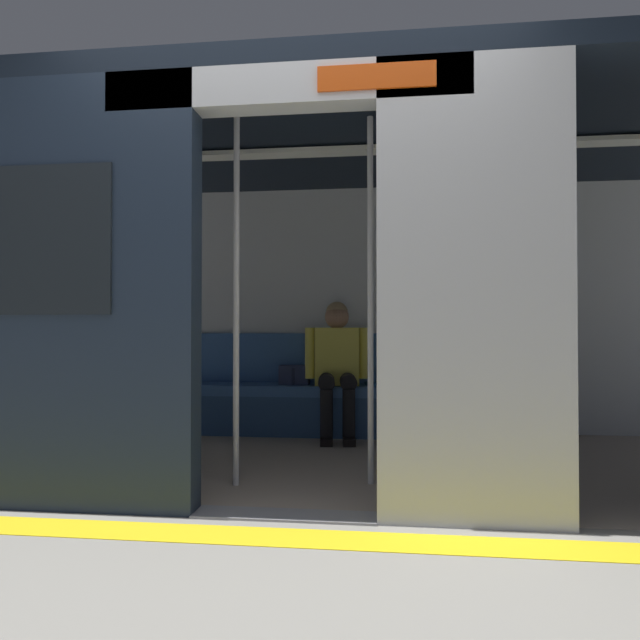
% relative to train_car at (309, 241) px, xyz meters
% --- Properties ---
extents(ground_plane, '(60.00, 60.00, 0.00)m').
position_rel_train_car_xyz_m(ground_plane, '(-0.06, 1.21, -1.54)').
color(ground_plane, gray).
extents(platform_edge_strip, '(8.00, 0.24, 0.01)m').
position_rel_train_car_xyz_m(platform_edge_strip, '(-0.06, 1.51, -1.54)').
color(platform_edge_strip, yellow).
rests_on(platform_edge_strip, ground_plane).
extents(train_car, '(6.40, 2.77, 2.33)m').
position_rel_train_car_xyz_m(train_car, '(0.00, 0.00, 0.00)').
color(train_car, '#ADAFB5').
rests_on(train_car, ground_plane).
extents(bench_seat, '(2.93, 0.44, 0.44)m').
position_rel_train_car_xyz_m(bench_seat, '(-0.06, -1.05, -1.20)').
color(bench_seat, '#38609E').
rests_on(bench_seat, ground_plane).
extents(person_seated, '(0.55, 0.70, 1.16)m').
position_rel_train_car_xyz_m(person_seated, '(-0.10, -1.00, -0.88)').
color(person_seated, '#D8CC4C').
rests_on(person_seated, ground_plane).
extents(handbag, '(0.26, 0.15, 0.17)m').
position_rel_train_car_xyz_m(handbag, '(0.29, -1.08, -1.02)').
color(handbag, '#262D4C').
rests_on(handbag, bench_seat).
extents(book, '(0.19, 0.25, 0.03)m').
position_rel_train_car_xyz_m(book, '(-0.42, -1.08, -1.09)').
color(book, '#26598C').
rests_on(book, bench_seat).
extents(grab_pole_door, '(0.04, 0.04, 2.19)m').
position_rel_train_car_xyz_m(grab_pole_door, '(0.34, 0.67, -0.44)').
color(grab_pole_door, silver).
rests_on(grab_pole_door, ground_plane).
extents(grab_pole_far, '(0.04, 0.04, 2.19)m').
position_rel_train_car_xyz_m(grab_pole_far, '(-0.45, 0.54, -0.44)').
color(grab_pole_far, silver).
rests_on(grab_pole_far, ground_plane).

